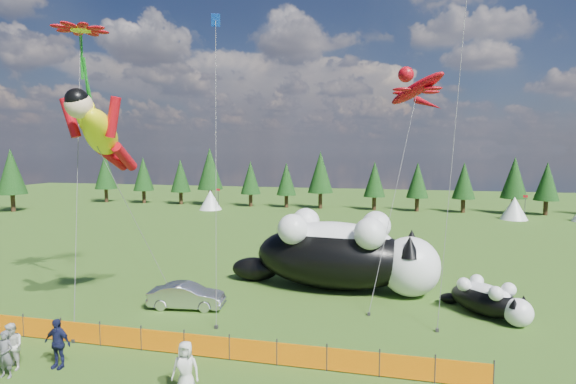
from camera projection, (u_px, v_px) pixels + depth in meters
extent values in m
plane|color=#173B0A|center=(232.00, 329.00, 21.46)|extent=(160.00, 160.00, 0.00)
cylinder|color=#262626|center=(23.00, 325.00, 20.54)|extent=(0.06, 0.06, 1.10)
cylinder|color=#262626|center=(61.00, 329.00, 20.09)|extent=(0.06, 0.06, 1.10)
cylinder|color=#262626|center=(100.00, 333.00, 19.63)|extent=(0.06, 0.06, 1.10)
cylinder|color=#262626|center=(141.00, 338.00, 19.18)|extent=(0.06, 0.06, 1.10)
cylinder|color=#262626|center=(184.00, 342.00, 18.73)|extent=(0.06, 0.06, 1.10)
cylinder|color=#262626|center=(229.00, 347.00, 18.28)|extent=(0.06, 0.06, 1.10)
cylinder|color=#262626|center=(277.00, 352.00, 17.82)|extent=(0.06, 0.06, 1.10)
cylinder|color=#262626|center=(327.00, 357.00, 17.37)|extent=(0.06, 0.06, 1.10)
cylinder|color=#262626|center=(379.00, 363.00, 16.92)|extent=(0.06, 0.06, 1.10)
cylinder|color=#262626|center=(435.00, 369.00, 16.46)|extent=(0.06, 0.06, 1.10)
cylinder|color=#262626|center=(494.00, 375.00, 16.01)|extent=(0.06, 0.06, 1.10)
cube|color=orange|center=(5.00, 325.00, 20.77)|extent=(2.00, 0.04, 0.90)
cube|color=orange|center=(42.00, 328.00, 20.32)|extent=(2.00, 0.04, 0.90)
cube|color=orange|center=(80.00, 332.00, 19.86)|extent=(2.00, 0.04, 0.90)
cube|color=orange|center=(121.00, 337.00, 19.41)|extent=(2.00, 0.04, 0.90)
cube|color=orange|center=(163.00, 341.00, 18.96)|extent=(2.00, 0.04, 0.90)
cube|color=orange|center=(207.00, 346.00, 18.51)|extent=(2.00, 0.04, 0.90)
cube|color=orange|center=(253.00, 351.00, 18.05)|extent=(2.00, 0.04, 0.90)
cube|color=orange|center=(302.00, 356.00, 17.60)|extent=(2.00, 0.04, 0.90)
cube|color=orange|center=(353.00, 361.00, 17.15)|extent=(2.00, 0.04, 0.90)
cube|color=orange|center=(407.00, 367.00, 16.70)|extent=(2.00, 0.04, 0.90)
cube|color=orange|center=(464.00, 373.00, 16.24)|extent=(2.00, 0.04, 0.90)
ellipsoid|color=black|center=(333.00, 257.00, 27.70)|extent=(10.20, 5.43, 3.93)
ellipsoid|color=white|center=(333.00, 241.00, 27.61)|extent=(7.69, 3.92, 2.40)
sphere|color=white|center=(410.00, 266.00, 26.29)|extent=(3.50, 3.50, 3.50)
sphere|color=pink|center=(437.00, 269.00, 25.83)|extent=(0.49, 0.49, 0.49)
ellipsoid|color=black|center=(255.00, 269.00, 29.44)|extent=(3.18, 1.79, 1.53)
cone|color=black|center=(410.00, 247.00, 25.17)|extent=(1.22, 1.22, 1.22)
cone|color=black|center=(412.00, 240.00, 27.15)|extent=(1.22, 1.22, 1.22)
sphere|color=white|center=(376.00, 226.00, 28.12)|extent=(1.84, 1.84, 1.84)
sphere|color=white|center=(370.00, 234.00, 25.43)|extent=(1.84, 1.84, 1.84)
sphere|color=white|center=(306.00, 222.00, 29.55)|extent=(1.84, 1.84, 1.84)
sphere|color=white|center=(293.00, 229.00, 26.86)|extent=(1.84, 1.84, 1.84)
ellipsoid|color=black|center=(485.00, 300.00, 23.27)|extent=(4.05, 3.98, 1.55)
ellipsoid|color=white|center=(485.00, 293.00, 23.24)|extent=(3.01, 2.95, 0.95)
sphere|color=white|center=(518.00, 313.00, 21.78)|extent=(1.38, 1.38, 1.38)
sphere|color=pink|center=(530.00, 316.00, 21.29)|extent=(0.19, 0.19, 0.19)
ellipsoid|color=black|center=(450.00, 298.00, 25.04)|extent=(1.29, 1.27, 0.60)
cone|color=black|center=(514.00, 303.00, 21.50)|extent=(0.48, 0.48, 0.48)
cone|color=black|center=(524.00, 300.00, 21.95)|extent=(0.48, 0.48, 0.48)
sphere|color=white|center=(509.00, 290.00, 22.72)|extent=(0.72, 0.72, 0.72)
sphere|color=white|center=(496.00, 293.00, 22.11)|extent=(0.72, 0.72, 0.72)
sphere|color=white|center=(477.00, 281.00, 24.23)|extent=(0.72, 0.72, 0.72)
sphere|color=white|center=(464.00, 284.00, 23.62)|extent=(0.72, 0.72, 0.72)
imported|color=silver|center=(187.00, 296.00, 24.31)|extent=(4.22, 1.92, 1.34)
imported|color=#5A5B5F|center=(5.00, 354.00, 16.87)|extent=(0.68, 0.46, 1.79)
imported|color=silver|center=(12.00, 347.00, 17.45)|extent=(1.01, 0.74, 1.85)
imported|color=#161A3E|center=(57.00, 343.00, 17.63)|extent=(1.18, 0.64, 1.98)
imported|color=silver|center=(186.00, 369.00, 15.54)|extent=(1.05, 0.76, 1.97)
cylinder|color=#595959|center=(141.00, 223.00, 23.58)|extent=(0.03, 0.03, 9.98)
cube|color=#262626|center=(175.00, 300.00, 25.40)|extent=(0.15, 0.15, 0.16)
cylinder|color=#595959|center=(396.00, 185.00, 27.16)|extent=(0.03, 0.03, 16.23)
cube|color=#262626|center=(369.00, 314.00, 23.24)|extent=(0.15, 0.15, 0.16)
cylinder|color=#595959|center=(77.00, 172.00, 21.74)|extent=(0.03, 0.03, 15.57)
cube|color=#262626|center=(74.00, 341.00, 19.99)|extent=(0.15, 0.15, 0.16)
cube|color=#167C1C|center=(83.00, 79.00, 23.74)|extent=(0.21, 0.21, 4.54)
cylinder|color=#595959|center=(216.00, 156.00, 24.13)|extent=(0.03, 0.03, 17.48)
cube|color=#262626|center=(216.00, 327.00, 21.55)|extent=(0.15, 0.15, 0.16)
cylinder|color=#595959|center=(456.00, 113.00, 22.92)|extent=(0.03, 0.03, 21.55)
cube|color=#262626|center=(437.00, 330.00, 21.17)|extent=(0.15, 0.15, 0.16)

